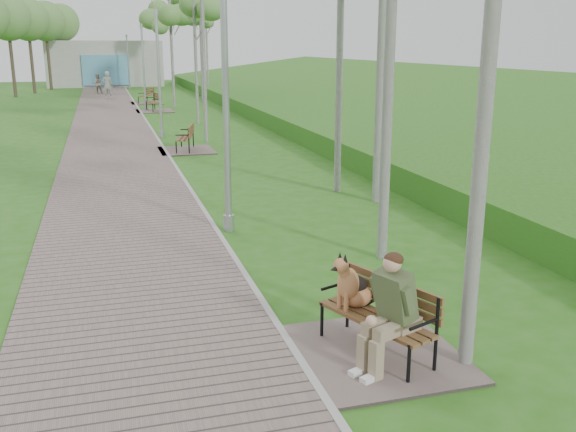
# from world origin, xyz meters

# --- Properties ---
(ground) EXTENTS (120.00, 120.00, 0.00)m
(ground) POSITION_xyz_m (0.00, 0.00, 0.00)
(ground) COLOR #276112
(ground) RESTS_ON ground
(walkway) EXTENTS (3.50, 67.00, 0.04)m
(walkway) POSITION_xyz_m (-1.75, 21.50, 0.02)
(walkway) COLOR #6D5C58
(walkway) RESTS_ON ground
(kerb) EXTENTS (0.10, 67.00, 0.05)m
(kerb) POSITION_xyz_m (0.00, 21.50, 0.03)
(kerb) COLOR #999993
(kerb) RESTS_ON ground
(embankment) EXTENTS (14.00, 70.00, 1.60)m
(embankment) POSITION_xyz_m (12.00, 20.00, 0.00)
(embankment) COLOR #3F792C
(embankment) RESTS_ON ground
(building_north) EXTENTS (10.00, 5.20, 4.00)m
(building_north) POSITION_xyz_m (-1.50, 50.97, 1.99)
(building_north) COLOR #9E9E99
(building_north) RESTS_ON ground
(bench_main) EXTENTS (1.92, 2.13, 1.67)m
(bench_main) POSITION_xyz_m (0.89, -4.57, 0.47)
(bench_main) COLOR #6D5C58
(bench_main) RESTS_ON ground
(bench_second) EXTENTS (1.90, 2.11, 1.17)m
(bench_second) POSITION_xyz_m (0.69, 11.77, 0.22)
(bench_second) COLOR #6D5C58
(bench_second) RESTS_ON ground
(bench_third) EXTENTS (2.04, 2.26, 1.25)m
(bench_third) POSITION_xyz_m (0.77, 26.30, 0.24)
(bench_third) COLOR #6D5C58
(bench_third) RESTS_ON ground
(bench_far) EXTENTS (1.99, 2.21, 1.22)m
(bench_far) POSITION_xyz_m (0.72, 31.55, 0.23)
(bench_far) COLOR #6D5C58
(bench_far) RESTS_ON ground
(lamp_post_near) EXTENTS (0.23, 0.23, 5.87)m
(lamp_post_near) POSITION_xyz_m (0.25, 1.33, 2.74)
(lamp_post_near) COLOR #9EA1A6
(lamp_post_near) RESTS_ON ground
(lamp_post_second) EXTENTS (0.19, 0.19, 5.03)m
(lamp_post_second) POSITION_xyz_m (0.22, 15.56, 2.35)
(lamp_post_second) COLOR #9EA1A6
(lamp_post_second) RESTS_ON ground
(lamp_post_third) EXTENTS (0.19, 0.19, 4.81)m
(lamp_post_third) POSITION_xyz_m (0.37, 27.14, 2.25)
(lamp_post_third) COLOR #9EA1A6
(lamp_post_third) RESTS_ON ground
(lamp_post_far) EXTENTS (0.17, 0.17, 4.48)m
(lamp_post_far) POSITION_xyz_m (0.36, 46.64, 2.09)
(lamp_post_far) COLOR #9EA1A6
(lamp_post_far) RESTS_ON ground
(pedestrian_near) EXTENTS (0.77, 0.59, 1.90)m
(pedestrian_near) POSITION_xyz_m (-1.57, 35.88, 0.95)
(pedestrian_near) COLOR silver
(pedestrian_near) RESTS_ON ground
(pedestrian_far) EXTENTS (0.77, 0.60, 1.54)m
(pedestrian_far) POSITION_xyz_m (-2.25, 40.84, 0.77)
(pedestrian_far) COLOR gray
(pedestrian_far) RESTS_ON ground
(birch_mid_c) EXTENTS (2.48, 2.48, 6.92)m
(birch_mid_c) POSITION_xyz_m (2.32, 19.73, 5.43)
(birch_mid_c) COLOR silver
(birch_mid_c) RESTS_ON ground
(birch_far_a) EXTENTS (2.36, 2.36, 7.21)m
(birch_far_a) POSITION_xyz_m (4.05, 29.38, 5.66)
(birch_far_a) COLOR silver
(birch_far_a) RESTS_ON ground
(birch_far_b) EXTENTS (2.48, 2.48, 7.29)m
(birch_far_b) POSITION_xyz_m (2.12, 28.05, 5.73)
(birch_far_b) COLOR silver
(birch_far_b) RESTS_ON ground
(birch_distant_a) EXTENTS (2.40, 2.40, 8.87)m
(birch_distant_a) POSITION_xyz_m (3.70, 43.31, 6.96)
(birch_distant_a) COLOR silver
(birch_distant_a) RESTS_ON ground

